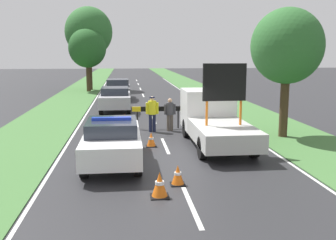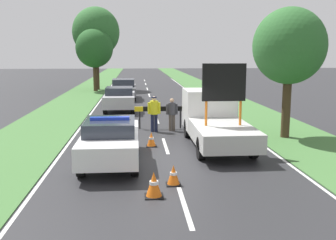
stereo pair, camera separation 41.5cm
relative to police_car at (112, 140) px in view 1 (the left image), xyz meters
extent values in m
plane|color=#28282B|center=(2.01, 0.35, -0.80)|extent=(160.00, 160.00, 0.00)
cube|color=silver|center=(2.01, -3.98, -0.80)|extent=(0.12, 2.69, 0.01)
cube|color=silver|center=(2.01, 2.32, -0.80)|extent=(0.12, 2.69, 0.01)
cube|color=silver|center=(2.01, 8.63, -0.80)|extent=(0.12, 2.69, 0.01)
cube|color=silver|center=(2.01, 14.93, -0.80)|extent=(0.12, 2.69, 0.01)
cube|color=silver|center=(2.01, 21.23, -0.80)|extent=(0.12, 2.69, 0.01)
cube|color=silver|center=(2.01, 27.54, -0.80)|extent=(0.12, 2.69, 0.01)
cube|color=silver|center=(2.01, 33.84, -0.80)|extent=(0.12, 2.69, 0.01)
cube|color=silver|center=(2.01, 40.15, -0.80)|extent=(0.12, 2.69, 0.01)
cube|color=silver|center=(-1.91, 12.87, -0.80)|extent=(0.10, 61.61, 0.01)
cube|color=silver|center=(5.94, 12.87, -0.80)|extent=(0.10, 61.61, 0.01)
cube|color=#427038|center=(-3.84, 20.35, -0.79)|extent=(3.65, 120.00, 0.03)
cube|color=#427038|center=(7.86, 20.35, -0.79)|extent=(3.65, 120.00, 0.03)
cube|color=white|center=(0.00, 0.02, -0.08)|extent=(1.84, 4.67, 0.68)
cube|color=#282D38|center=(0.00, -0.12, 0.48)|extent=(1.62, 2.15, 0.43)
cylinder|color=black|center=(-0.80, 1.46, -0.42)|extent=(0.24, 0.76, 0.76)
cylinder|color=black|center=(0.80, 1.46, -0.42)|extent=(0.24, 0.76, 0.76)
cylinder|color=black|center=(-0.80, -1.43, -0.42)|extent=(0.24, 0.76, 0.76)
cylinder|color=black|center=(0.80, -1.43, -0.42)|extent=(0.24, 0.76, 0.76)
cube|color=#1E38C6|center=(0.00, -0.12, 0.74)|extent=(1.29, 0.24, 0.10)
cube|color=#193399|center=(0.00, 0.02, -0.05)|extent=(1.85, 3.83, 0.10)
cube|color=black|center=(0.00, 2.39, -0.15)|extent=(1.01, 0.08, 0.41)
cube|color=white|center=(4.02, 3.85, 0.45)|extent=(2.09, 2.07, 1.69)
cube|color=#232833|center=(4.02, 4.87, 0.75)|extent=(1.78, 0.04, 0.74)
cube|color=#B2B2AD|center=(4.02, 0.95, -0.07)|extent=(2.09, 3.73, 0.65)
cylinder|color=#D16619|center=(3.39, 0.95, 0.70)|extent=(0.09, 0.09, 0.90)
cylinder|color=#D16619|center=(4.66, 0.95, 0.70)|extent=(0.09, 0.09, 0.90)
cube|color=black|center=(4.02, 0.95, 1.83)|extent=(1.58, 0.12, 1.35)
cylinder|color=black|center=(3.10, 3.85, -0.40)|extent=(0.24, 0.80, 0.80)
cylinder|color=black|center=(4.95, 3.85, -0.40)|extent=(0.24, 0.80, 0.80)
cylinder|color=black|center=(3.10, 0.20, -0.40)|extent=(0.24, 0.80, 0.80)
cylinder|color=black|center=(4.95, 0.20, -0.40)|extent=(0.24, 0.80, 0.80)
cylinder|color=black|center=(1.03, 5.99, -0.37)|extent=(0.07, 0.07, 0.86)
cylinder|color=black|center=(3.03, 5.99, -0.37)|extent=(0.07, 0.07, 0.86)
cube|color=yellow|center=(0.99, 5.99, 0.17)|extent=(0.42, 0.08, 0.23)
cube|color=black|center=(1.40, 5.99, 0.17)|extent=(0.42, 0.08, 0.23)
cube|color=yellow|center=(1.82, 5.99, 0.17)|extent=(0.42, 0.08, 0.23)
cube|color=black|center=(2.24, 5.99, 0.17)|extent=(0.42, 0.08, 0.23)
cube|color=yellow|center=(2.65, 5.99, 0.17)|extent=(0.42, 0.08, 0.23)
cube|color=black|center=(3.07, 5.99, 0.17)|extent=(0.42, 0.08, 0.23)
cylinder|color=#191E38|center=(1.61, 5.22, -0.38)|extent=(0.16, 0.16, 0.83)
cylinder|color=#191E38|center=(1.79, 5.22, -0.38)|extent=(0.16, 0.16, 0.83)
cylinder|color=yellow|center=(1.70, 5.22, 0.35)|extent=(0.38, 0.38, 0.62)
cylinder|color=yellow|center=(1.46, 5.22, 0.31)|extent=(0.12, 0.12, 0.53)
cylinder|color=yellow|center=(1.94, 5.22, 0.31)|extent=(0.12, 0.12, 0.53)
sphere|color=beige|center=(1.70, 5.22, 0.77)|extent=(0.22, 0.22, 0.22)
cylinder|color=#141933|center=(1.70, 5.22, 0.82)|extent=(0.25, 0.25, 0.05)
cylinder|color=brown|center=(2.47, 5.35, -0.41)|extent=(0.15, 0.15, 0.77)
cylinder|color=brown|center=(2.63, 5.35, -0.41)|extent=(0.15, 0.15, 0.77)
cylinder|color=#3D3D42|center=(2.55, 5.35, 0.26)|extent=(0.35, 0.35, 0.58)
cylinder|color=#3D3D42|center=(2.33, 5.35, 0.23)|extent=(0.12, 0.12, 0.49)
cylinder|color=#3D3D42|center=(2.77, 5.35, 0.23)|extent=(0.12, 0.12, 0.49)
sphere|color=tan|center=(2.55, 5.35, 0.65)|extent=(0.20, 0.20, 0.20)
cube|color=black|center=(1.30, -3.28, -0.79)|extent=(0.48, 0.48, 0.03)
cone|color=orange|center=(1.30, -3.28, -0.45)|extent=(0.41, 0.41, 0.63)
cylinder|color=white|center=(1.30, -3.28, -0.42)|extent=(0.23, 0.23, 0.09)
cube|color=black|center=(1.89, -2.40, -0.79)|extent=(0.41, 0.41, 0.03)
cone|color=orange|center=(1.89, -2.40, -0.50)|extent=(0.35, 0.35, 0.54)
cylinder|color=white|center=(1.89, -2.40, -0.47)|extent=(0.20, 0.20, 0.08)
cube|color=black|center=(0.41, 7.13, -0.79)|extent=(0.40, 0.40, 0.03)
cone|color=orange|center=(0.41, 7.13, -0.50)|extent=(0.34, 0.34, 0.53)
cylinder|color=white|center=(0.41, 7.13, -0.48)|extent=(0.19, 0.19, 0.07)
cube|color=black|center=(1.45, 2.26, -0.79)|extent=(0.41, 0.41, 0.03)
cone|color=orange|center=(1.45, 2.26, -0.50)|extent=(0.35, 0.35, 0.54)
cylinder|color=white|center=(1.45, 2.26, -0.47)|extent=(0.20, 0.20, 0.08)
cube|color=black|center=(-0.35, 6.02, -0.79)|extent=(0.38, 0.38, 0.03)
cone|color=orange|center=(-0.35, 6.02, -0.52)|extent=(0.32, 0.32, 0.50)
cylinder|color=white|center=(-0.35, 6.02, -0.49)|extent=(0.18, 0.18, 0.07)
cube|color=#B2B2B7|center=(-0.18, 12.00, -0.08)|extent=(1.89, 4.15, 0.73)
cube|color=#282D38|center=(-0.18, 11.88, 0.51)|extent=(1.66, 1.91, 0.45)
cylinder|color=black|center=(-1.01, 13.29, -0.44)|extent=(0.24, 0.72, 0.72)
cylinder|color=black|center=(0.64, 13.29, -0.44)|extent=(0.24, 0.72, 0.72)
cylinder|color=black|center=(-1.01, 10.71, -0.44)|extent=(0.24, 0.72, 0.72)
cylinder|color=black|center=(0.64, 10.71, -0.44)|extent=(0.24, 0.72, 0.72)
cube|color=slate|center=(-0.11, 18.49, -0.09)|extent=(1.91, 4.59, 0.69)
cube|color=#282D38|center=(-0.11, 18.35, 0.54)|extent=(1.68, 2.11, 0.57)
cylinder|color=black|center=(-0.95, 19.91, -0.43)|extent=(0.24, 0.74, 0.74)
cylinder|color=black|center=(0.72, 19.91, -0.43)|extent=(0.24, 0.74, 0.74)
cylinder|color=black|center=(-0.95, 17.07, -0.43)|extent=(0.24, 0.74, 0.74)
cylinder|color=black|center=(0.72, 17.07, -0.43)|extent=(0.24, 0.74, 0.74)
cylinder|color=#42301E|center=(-2.98, 26.91, 1.18)|extent=(0.42, 0.42, 3.97)
ellipsoid|color=#2D662D|center=(-2.98, 26.91, 4.89)|extent=(4.60, 4.60, 4.83)
cylinder|color=#42301E|center=(7.34, 3.41, 0.60)|extent=(0.37, 0.37, 2.81)
ellipsoid|color=#2D662D|center=(7.34, 3.41, 3.16)|extent=(3.07, 3.07, 3.22)
cylinder|color=#42301E|center=(-3.00, 25.10, 0.60)|extent=(0.39, 0.39, 2.80)
ellipsoid|color=#235623|center=(-3.00, 25.10, 3.31)|extent=(3.51, 3.51, 3.68)
camera|label=1|loc=(0.46, -12.91, 2.88)|focal=42.00mm
camera|label=2|loc=(0.87, -12.95, 2.88)|focal=42.00mm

